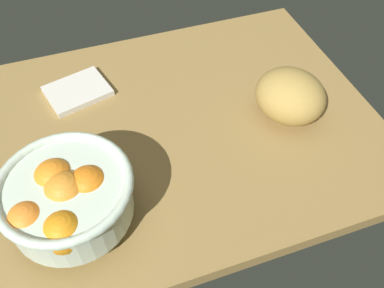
% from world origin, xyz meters
% --- Properties ---
extents(ground_plane, '(0.80, 0.64, 0.03)m').
position_xyz_m(ground_plane, '(0.00, 0.00, -0.01)').
color(ground_plane, olive).
extents(fruit_bowl, '(0.22, 0.22, 0.12)m').
position_xyz_m(fruit_bowl, '(-0.24, -0.16, 0.07)').
color(fruit_bowl, silver).
rests_on(fruit_bowl, ground).
extents(bread_loaf, '(0.19, 0.19, 0.10)m').
position_xyz_m(bread_loaf, '(0.22, -0.05, 0.05)').
color(bread_loaf, '#B08D45').
rests_on(bread_loaf, ground).
extents(napkin_folded, '(0.15, 0.13, 0.01)m').
position_xyz_m(napkin_folded, '(-0.19, 0.16, 0.01)').
color(napkin_folded, silver).
rests_on(napkin_folded, ground).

